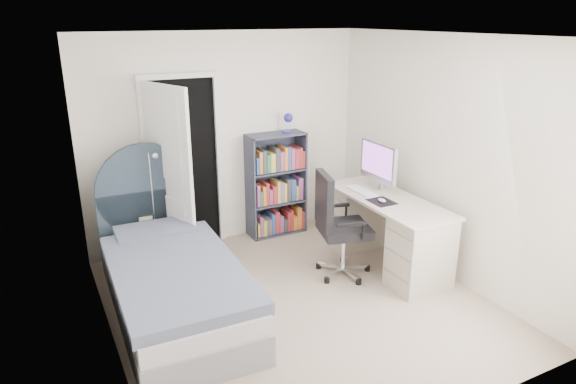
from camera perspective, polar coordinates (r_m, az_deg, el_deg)
name	(u,v)px	position (r m, az deg, el deg)	size (l,w,h in m)	color
room_shell	(298,181)	(4.60, 1.17, 1.26)	(3.50, 3.70, 2.60)	gray
door	(174,171)	(5.78, -12.50, 2.31)	(0.92, 0.79, 2.06)	black
bed	(172,279)	(5.00, -12.75, -9.38)	(1.14, 2.30, 1.40)	gray
nightstand	(149,231)	(5.92, -15.19, -4.17)	(0.40, 0.40, 0.59)	#D3B781
floor_lamp	(156,220)	(5.80, -14.41, -3.05)	(0.19, 0.19, 1.30)	silver
bookcase	(278,187)	(6.45, -1.16, 0.51)	(0.73, 0.31, 1.54)	#3A3E4F
desk	(386,228)	(5.78, 10.81, -3.98)	(0.64, 1.61, 1.32)	beige
office_chair	(336,220)	(5.38, 5.38, -3.17)	(0.62, 0.65, 1.14)	silver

